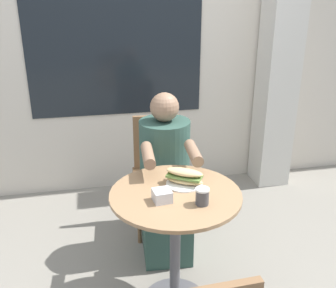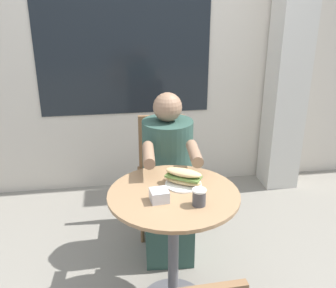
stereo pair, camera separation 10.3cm
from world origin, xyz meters
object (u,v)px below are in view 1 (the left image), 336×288
Objects in this scene: seated_diner at (165,187)px; drink_cup at (202,196)px; diner_chair at (158,163)px; cafe_table at (175,225)px; sandwich_on_plate at (184,178)px.

drink_cup is (0.05, -0.67, 0.29)m from seated_diner.
diner_chair is 1.05m from drink_cup.
cafe_table is 0.88m from diner_chair.
seated_diner is at bearing 92.31° from sandwich_on_plate.
diner_chair is at bearing 86.16° from cafe_table.
sandwich_on_plate is at bearing 96.38° from seated_diner.
cafe_table is at bearing -128.96° from sandwich_on_plate.
sandwich_on_plate is at bearing 51.04° from cafe_table.
cafe_table is 0.30m from drink_cup.
drink_cup is at bearing 98.73° from seated_diner.
sandwich_on_plate is 2.49× the size of drink_cup.
diner_chair is at bearing -87.43° from seated_diner.
drink_cup is at bearing -53.00° from cafe_table.
drink_cup is at bearing 96.64° from diner_chair.
seated_diner is 5.23× the size of sandwich_on_plate.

